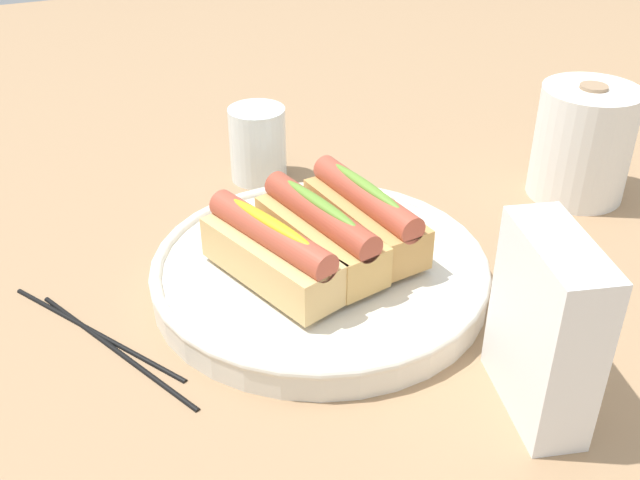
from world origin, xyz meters
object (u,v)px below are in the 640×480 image
(hotdog_side, at_px, (365,215))
(water_glass, at_px, (256,147))
(napkin_box, at_px, (546,328))
(hotdog_back, at_px, (320,233))
(serving_bowl, at_px, (320,271))
(hotdog_front, at_px, (271,252))
(chopstick_near, at_px, (115,348))
(chopstick_far, at_px, (95,331))
(paper_towel_roll, at_px, (583,143))

(hotdog_side, distance_m, water_glass, 0.23)
(napkin_box, bearing_deg, hotdog_back, -142.86)
(serving_bowl, bearing_deg, napkin_box, 23.68)
(hotdog_back, xyz_separation_m, water_glass, (-0.24, 0.02, -0.02))
(hotdog_front, bearing_deg, hotdog_side, 104.75)
(chopstick_near, distance_m, chopstick_far, 0.03)
(hotdog_front, xyz_separation_m, chopstick_far, (-0.02, -0.16, -0.06))
(serving_bowl, distance_m, paper_towel_roll, 0.36)
(hotdog_side, height_order, paper_towel_roll, paper_towel_roll)
(water_glass, height_order, chopstick_far, water_glass)
(hotdog_side, bearing_deg, napkin_box, 9.96)
(hotdog_back, bearing_deg, paper_towel_roll, 99.62)
(hotdog_front, xyz_separation_m, water_glass, (-0.26, 0.07, -0.02))
(serving_bowl, distance_m, water_glass, 0.24)
(hotdog_back, relative_size, chopstick_near, 0.72)
(hotdog_front, xyz_separation_m, hotdog_side, (-0.03, 0.11, 0.00))
(hotdog_side, height_order, napkin_box, napkin_box)
(serving_bowl, relative_size, water_glass, 3.58)
(hotdog_side, bearing_deg, serving_bowl, -75.25)
(hotdog_side, bearing_deg, paper_towel_roll, 98.68)
(chopstick_far, bearing_deg, paper_towel_roll, 62.94)
(hotdog_front, bearing_deg, chopstick_near, -87.67)
(napkin_box, bearing_deg, serving_bowl, -142.86)
(hotdog_back, distance_m, napkin_box, 0.23)
(water_glass, xyz_separation_m, chopstick_far, (0.23, -0.23, -0.04))
(water_glass, relative_size, paper_towel_roll, 0.67)
(serving_bowl, bearing_deg, paper_towel_roll, 99.62)
(hotdog_side, distance_m, chopstick_near, 0.26)
(serving_bowl, distance_m, hotdog_back, 0.04)
(hotdog_side, relative_size, napkin_box, 1.04)
(hotdog_front, xyz_separation_m, hotdog_back, (-0.01, 0.05, 0.00))
(chopstick_far, bearing_deg, serving_bowl, 55.24)
(hotdog_front, height_order, hotdog_back, same)
(napkin_box, distance_m, chopstick_far, 0.38)
(hotdog_back, xyz_separation_m, paper_towel_roll, (-0.06, 0.35, 0.00))
(hotdog_side, height_order, chopstick_far, hotdog_side)
(hotdog_front, distance_m, hotdog_back, 0.05)
(water_glass, bearing_deg, hotdog_back, -4.14)
(serving_bowl, height_order, hotdog_back, hotdog_back)
(paper_towel_roll, bearing_deg, hotdog_front, -79.69)
(hotdog_back, bearing_deg, napkin_box, 23.68)
(chopstick_near, xyz_separation_m, chopstick_far, (-0.03, -0.01, 0.00))
(serving_bowl, xyz_separation_m, napkin_box, (0.21, 0.09, 0.06))
(chopstick_near, bearing_deg, chopstick_far, 176.30)
(hotdog_back, bearing_deg, hotdog_side, 104.75)
(hotdog_back, height_order, water_glass, hotdog_back)
(serving_bowl, relative_size, napkin_box, 2.15)
(paper_towel_roll, distance_m, chopstick_near, 0.56)
(hotdog_back, height_order, napkin_box, napkin_box)
(paper_towel_roll, height_order, napkin_box, napkin_box)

